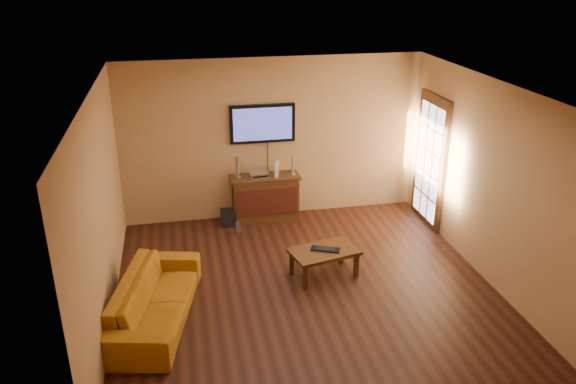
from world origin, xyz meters
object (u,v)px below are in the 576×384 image
object	(u,v)px
keyboard	(325,249)
bottle	(238,227)
coffee_table	(324,254)
speaker_left	(237,168)
speaker_right	(293,166)
subwoofer	(228,218)
media_console	(265,198)
game_console	(277,169)
television	(262,124)
av_receiver	(259,174)
sofa	(154,292)

from	to	relation	value
keyboard	bottle	bearing A→B (deg)	124.00
coffee_table	speaker_left	size ratio (longest dim) A/B	2.80
speaker_right	subwoofer	bearing A→B (deg)	-176.83
media_console	subwoofer	xyz separation A→B (m)	(-0.64, -0.07, -0.27)
media_console	coffee_table	world-z (taller)	media_console
media_console	subwoofer	world-z (taller)	media_console
bottle	game_console	bearing A→B (deg)	29.32
coffee_table	bottle	xyz separation A→B (m)	(-1.02, 1.53, -0.24)
television	speaker_left	world-z (taller)	television
media_console	speaker_left	xyz separation A→B (m)	(-0.45, 0.02, 0.56)
speaker_left	bottle	world-z (taller)	speaker_left
game_console	subwoofer	world-z (taller)	game_console
av_receiver	sofa	bearing A→B (deg)	-128.93
television	bottle	world-z (taller)	television
coffee_table	speaker_right	distance (m)	2.04
television	speaker_right	world-z (taller)	television
av_receiver	bottle	distance (m)	0.94
coffee_table	bottle	world-z (taller)	coffee_table
media_console	av_receiver	distance (m)	0.44
television	game_console	bearing A→B (deg)	-47.47
television	subwoofer	world-z (taller)	television
speaker_right	av_receiver	xyz separation A→B (m)	(-0.57, 0.02, -0.12)
media_console	speaker_right	size ratio (longest dim) A/B	3.47
speaker_left	subwoofer	distance (m)	0.86
av_receiver	keyboard	xyz separation A→B (m)	(0.62, -1.97, -0.42)
sofa	bottle	size ratio (longest dim) A/B	8.79
media_console	bottle	xyz separation A→B (m)	(-0.52, -0.43, -0.29)
media_console	bottle	size ratio (longest dim) A/B	5.07
game_console	coffee_table	bearing A→B (deg)	-64.39
speaker_right	coffee_table	bearing A→B (deg)	-89.04
speaker_left	speaker_right	world-z (taller)	speaker_left
game_console	speaker_left	bearing A→B (deg)	-168.14
sofa	subwoofer	xyz separation A→B (m)	(1.14, 2.50, -0.26)
speaker_left	keyboard	size ratio (longest dim) A/B	0.85
television	bottle	distance (m)	1.73
coffee_table	subwoofer	size ratio (longest dim) A/B	3.96
av_receiver	subwoofer	bearing A→B (deg)	-177.54
television	keyboard	bearing A→B (deg)	-76.49
media_console	keyboard	distance (m)	2.03
sofa	game_console	bearing A→B (deg)	-25.24
sofa	bottle	world-z (taller)	sofa
television	speaker_right	distance (m)	0.86
speaker_left	subwoofer	size ratio (longest dim) A/B	1.41
speaker_left	bottle	xyz separation A→B (m)	(-0.07, -0.45, -0.85)
speaker_left	av_receiver	distance (m)	0.37
speaker_right	av_receiver	world-z (taller)	speaker_right
sofa	subwoofer	size ratio (longest dim) A/B	7.75
media_console	game_console	bearing A→B (deg)	-8.77
speaker_left	subwoofer	xyz separation A→B (m)	(-0.19, -0.09, -0.83)
sofa	speaker_right	xyz separation A→B (m)	(2.25, 2.56, 0.55)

